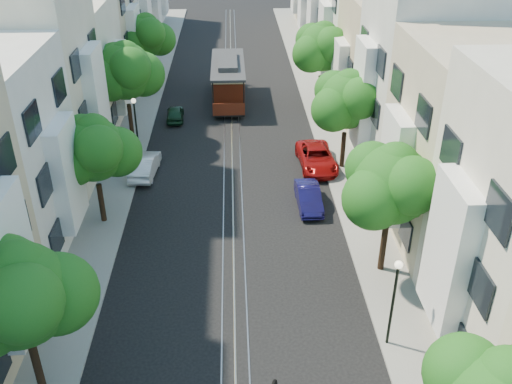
{
  "coord_description": "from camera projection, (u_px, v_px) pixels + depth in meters",
  "views": [
    {
      "loc": [
        0.13,
        -13.16,
        17.29
      ],
      "look_at": [
        1.26,
        13.15,
        2.2
      ],
      "focal_mm": 40.0,
      "sensor_mm": 36.0,
      "label": 1
    }
  ],
  "objects": [
    {
      "name": "lamp_east",
      "position": [
        395.0,
        291.0,
        22.29
      ],
      "size": [
        0.32,
        0.32,
        4.16
      ],
      "color": "black",
      "rests_on": "ground"
    },
    {
      "name": "rail_left",
      "position": [
        225.0,
        122.0,
        44.25
      ],
      "size": [
        0.06,
        80.0,
        0.02
      ],
      "primitive_type": "cube",
      "color": "gray",
      "rests_on": "ground"
    },
    {
      "name": "tree_w_d",
      "position": [
        146.0,
        37.0,
        48.64
      ],
      "size": [
        4.84,
        3.99,
        6.52
      ],
      "color": "black",
      "rests_on": "ground"
    },
    {
      "name": "parked_car_e_mid",
      "position": [
        309.0,
        197.0,
        33.03
      ],
      "size": [
        1.38,
        3.74,
        1.22
      ],
      "primitive_type": "imported",
      "rotation": [
        0.0,
        0.0,
        0.02
      ],
      "color": "#0F0C40",
      "rests_on": "ground"
    },
    {
      "name": "tree_e_b",
      "position": [
        393.0,
        186.0,
        25.7
      ],
      "size": [
        4.93,
        4.08,
        6.68
      ],
      "color": "black",
      "rests_on": "ground"
    },
    {
      "name": "tree_w_c",
      "position": [
        126.0,
        72.0,
        38.87
      ],
      "size": [
        5.13,
        4.28,
        7.09
      ],
      "color": "black",
      "rests_on": "ground"
    },
    {
      "name": "parked_car_w_mid",
      "position": [
        145.0,
        165.0,
        36.46
      ],
      "size": [
        1.72,
        4.12,
        1.33
      ],
      "primitive_type": "imported",
      "rotation": [
        0.0,
        0.0,
        3.06
      ],
      "color": "silver",
      "rests_on": "ground"
    },
    {
      "name": "cable_car",
      "position": [
        228.0,
        79.0,
        47.24
      ],
      "size": [
        2.75,
        8.67,
        3.33
      ],
      "rotation": [
        0.0,
        0.0,
        0.0
      ],
      "color": "black",
      "rests_on": "ground"
    },
    {
      "name": "lamp_west",
      "position": [
        136.0,
        119.0,
        37.42
      ],
      "size": [
        0.32,
        0.32,
        4.16
      ],
      "color": "black",
      "rests_on": "ground"
    },
    {
      "name": "sidewalk_west",
      "position": [
        138.0,
        123.0,
        43.98
      ],
      "size": [
        2.5,
        80.0,
        0.12
      ],
      "primitive_type": "cube",
      "color": "gray",
      "rests_on": "ground"
    },
    {
      "name": "tree_w_a",
      "position": [
        20.0,
        297.0,
        19.09
      ],
      "size": [
        4.93,
        4.08,
        6.68
      ],
      "color": "black",
      "rests_on": "ground"
    },
    {
      "name": "rail_slot",
      "position": [
        232.0,
        122.0,
        44.27
      ],
      "size": [
        0.06,
        80.0,
        0.02
      ],
      "primitive_type": "cube",
      "color": "gray",
      "rests_on": "ground"
    },
    {
      "name": "tree_e_d",
      "position": [
        323.0,
        48.0,
        44.7
      ],
      "size": [
        5.01,
        4.16,
        6.85
      ],
      "color": "black",
      "rests_on": "ground"
    },
    {
      "name": "lane_line",
      "position": [
        232.0,
        122.0,
        44.27
      ],
      "size": [
        0.08,
        80.0,
        0.01
      ],
      "primitive_type": "cube",
      "color": "tan",
      "rests_on": "ground"
    },
    {
      "name": "parked_car_w_far",
      "position": [
        175.0,
        113.0,
        44.4
      ],
      "size": [
        1.45,
        3.29,
        1.1
      ],
      "primitive_type": "imported",
      "rotation": [
        0.0,
        0.0,
        3.19
      ],
      "color": "#14331F",
      "rests_on": "ground"
    },
    {
      "name": "parked_car_e_far",
      "position": [
        317.0,
        158.0,
        37.37
      ],
      "size": [
        2.49,
        4.96,
        1.35
      ],
      "primitive_type": "imported",
      "rotation": [
        0.0,
        0.0,
        0.05
      ],
      "color": "maroon",
      "rests_on": "ground"
    },
    {
      "name": "tree_w_b",
      "position": [
        94.0,
        151.0,
        29.66
      ],
      "size": [
        4.72,
        3.87,
        6.27
      ],
      "color": "black",
      "rests_on": "ground"
    },
    {
      "name": "rail_right",
      "position": [
        239.0,
        122.0,
        44.29
      ],
      "size": [
        0.06,
        80.0,
        0.02
      ],
      "primitive_type": "cube",
      "color": "gray",
      "rests_on": "ground"
    },
    {
      "name": "tree_e_c",
      "position": [
        348.0,
        102.0,
        35.3
      ],
      "size": [
        4.84,
        3.99,
        6.52
      ],
      "color": "black",
      "rests_on": "ground"
    },
    {
      "name": "ground",
      "position": [
        232.0,
        122.0,
        44.27
      ],
      "size": [
        200.0,
        200.0,
        0.0
      ],
      "primitive_type": "plane",
      "color": "black",
      "rests_on": "ground"
    },
    {
      "name": "townhouses_west",
      "position": [
        66.0,
        60.0,
        41.23
      ],
      "size": [
        7.75,
        72.0,
        11.76
      ],
      "color": "silver",
      "rests_on": "ground"
    },
    {
      "name": "townhouses_east",
      "position": [
        391.0,
        55.0,
        42.06
      ],
      "size": [
        7.75,
        72.0,
        12.0
      ],
      "color": "beige",
      "rests_on": "ground"
    },
    {
      "name": "sidewalk_east",
      "position": [
        324.0,
        120.0,
        44.51
      ],
      "size": [
        2.5,
        80.0,
        0.12
      ],
      "primitive_type": "cube",
      "color": "gray",
      "rests_on": "ground"
    }
  ]
}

